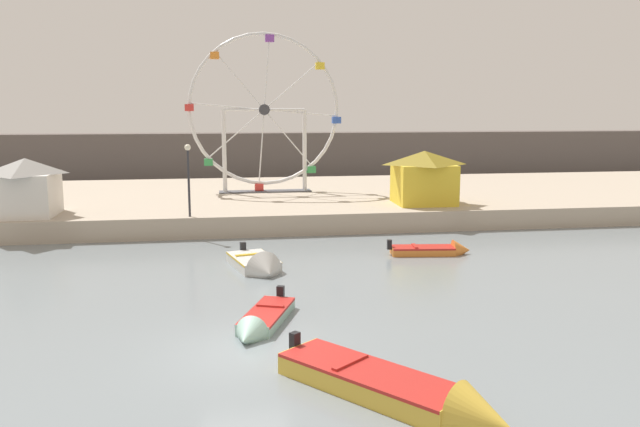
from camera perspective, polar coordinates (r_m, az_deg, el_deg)
ground_plane at (r=18.15m, az=-6.76°, el=-12.18°), size 240.00×240.00×0.00m
quay_promenade at (r=42.59m, az=-8.17°, el=1.05°), size 110.00×18.95×1.13m
distant_town_skyline at (r=60.53m, az=-8.49°, el=5.04°), size 140.00×3.00×4.40m
motorboat_pale_grey at (r=26.55m, az=-5.49°, el=-4.64°), size 2.38×3.92×1.50m
motorboat_orange_hull at (r=29.93m, az=10.31°, el=-3.22°), size 3.89×1.44×1.01m
motorboat_mustard_yellow at (r=15.10m, az=7.82°, el=-15.60°), size 4.88×5.55×1.37m
motorboat_seafoam at (r=19.84m, az=-5.33°, el=-9.63°), size 2.35×4.04×1.01m
ferris_wheel_white_frame at (r=42.58m, az=-5.00°, el=8.93°), size 10.21×1.20×10.40m
carnival_booth_yellow_awning at (r=37.74m, az=9.27°, el=3.29°), size 3.71×3.44×3.10m
carnival_booth_white_ticket at (r=36.41m, az=-24.70°, el=2.26°), size 3.15×3.76×3.00m
promenade_lamp_near at (r=33.34m, az=-11.67°, el=3.89°), size 0.32×0.32×3.73m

